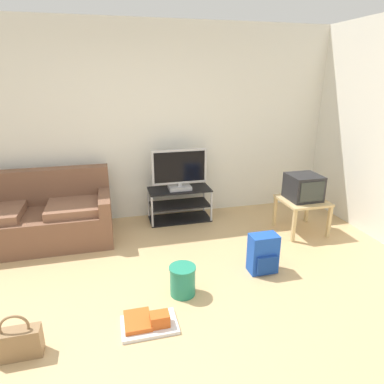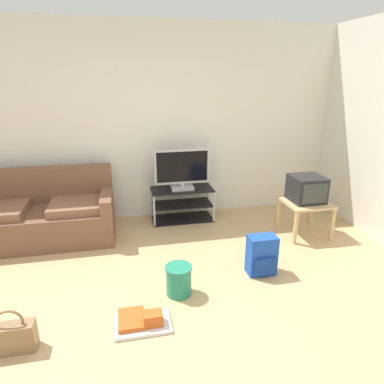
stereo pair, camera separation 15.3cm
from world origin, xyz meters
name	(u,v)px [view 2 (the right image)]	position (x,y,z in m)	size (l,w,h in m)	color
ground_plane	(147,326)	(0.00, 0.00, -0.01)	(9.00, 9.80, 0.02)	tan
wall_back	(129,125)	(0.00, 2.45, 1.35)	(9.00, 0.10, 2.70)	silver
couch	(42,215)	(-1.17, 1.90, 0.32)	(1.79, 0.85, 0.87)	brown
tv_stand	(182,204)	(0.69, 2.13, 0.24)	(0.88, 0.41, 0.47)	black
flat_tv	(182,170)	(0.69, 2.11, 0.76)	(0.77, 0.22, 0.57)	#B2B2B7
side_table	(305,206)	(2.18, 1.35, 0.39)	(0.57, 0.57, 0.46)	tan
crt_tv	(307,189)	(2.18, 1.36, 0.62)	(0.40, 0.40, 0.33)	#232326
backpack	(262,255)	(1.25, 0.56, 0.21)	(0.30, 0.26, 0.43)	blue
handbag	(12,337)	(-1.02, -0.07, 0.13)	(0.34, 0.13, 0.37)	olive
cleaning_bucket	(179,279)	(0.34, 0.38, 0.16)	(0.26, 0.26, 0.30)	#238466
floor_tray	(142,321)	(-0.04, 0.01, 0.04)	(0.47, 0.33, 0.14)	silver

